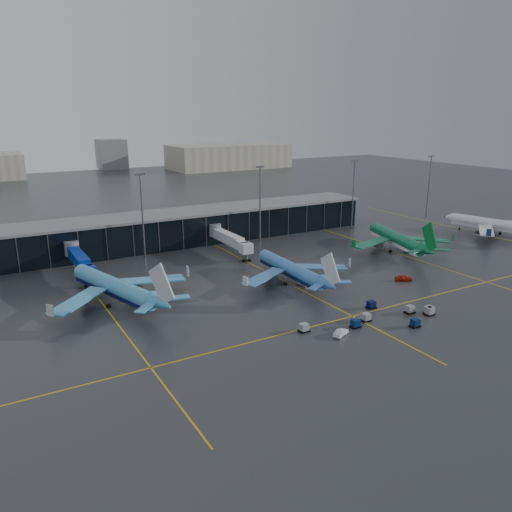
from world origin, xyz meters
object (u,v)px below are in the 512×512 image
airliner_arkefly (113,276)px  mobile_airstair (304,281)px  service_van_red (404,278)px  airliner_ba (494,218)px  airliner_aer_lingus (397,231)px  airliner_klm_near (290,261)px  baggage_carts (386,316)px  service_van_white (341,332)px

airliner_arkefly → mobile_airstair: bearing=-30.7°
service_van_red → airliner_ba: bearing=-44.1°
airliner_arkefly → mobile_airstair: (45.33, -11.40, -5.60)m
airliner_aer_lingus → airliner_ba: airliner_ba is taller
mobile_airstair → service_van_red: (24.17, -10.80, -0.02)m
mobile_airstair → service_van_red: size_ratio=0.80×
airliner_klm_near → airliner_aer_lingus: airliner_aer_lingus is taller
airliner_klm_near → mobile_airstair: bearing=-55.8°
baggage_carts → service_van_white: bearing=-173.5°
airliner_klm_near → service_van_white: (-9.29, -31.95, -5.01)m
airliner_arkefly → airliner_aer_lingus: airliner_arkefly is taller
mobile_airstair → baggage_carts: bearing=-96.1°
mobile_airstair → airliner_ba: bearing=-4.2°
airliner_ba → service_van_red: size_ratio=9.08×
airliner_klm_near → service_van_white: 33.64m
baggage_carts → service_van_red: bearing=36.5°
service_van_red → airliner_arkefly: bearing=100.5°
airliner_arkefly → airliner_ba: size_ratio=1.03×
airliner_arkefly → mobile_airstair: size_ratio=11.68×
mobile_airstair → service_van_white: size_ratio=0.86×
airliner_klm_near → service_van_red: size_ratio=8.37×
airliner_aer_lingus → service_van_white: airliner_aer_lingus is taller
baggage_carts → mobile_airstair: size_ratio=8.83×
airliner_klm_near → service_van_white: size_ratio=9.00×
airliner_arkefly → airliner_klm_near: 43.98m
airliner_klm_near → airliner_aer_lingus: 46.86m
airliner_aer_lingus → mobile_airstair: size_ratio=11.30×
airliner_aer_lingus → service_van_white: (-55.32, -40.69, -5.48)m
airliner_klm_near → service_van_red: (26.28, -14.07, -4.93)m
airliner_aer_lingus → mobile_airstair: airliner_aer_lingus is taller
airliner_aer_lingus → baggage_carts: 57.57m
airliner_aer_lingus → baggage_carts: (-41.86, -39.16, -5.40)m
service_van_red → baggage_carts: bearing=154.7°
airliner_arkefly → mobile_airstair: 47.08m
airliner_klm_near → airliner_ba: (91.03, 6.57, 0.48)m
airliner_ba → baggage_carts: size_ratio=1.28×
airliner_ba → service_van_red: airliner_ba is taller
airliner_ba → service_van_red: (-64.74, -20.64, -5.41)m
service_van_red → service_van_white: (-35.57, -17.88, -0.08)m
service_van_white → service_van_red: bearing=-87.3°
airliner_arkefly → airliner_aer_lingus: bearing=-16.2°
airliner_ba → service_van_red: bearing=-176.6°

